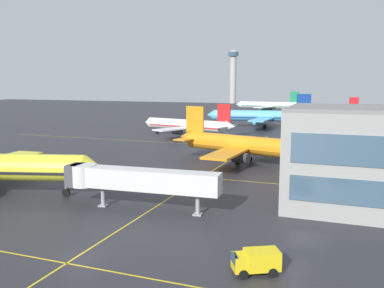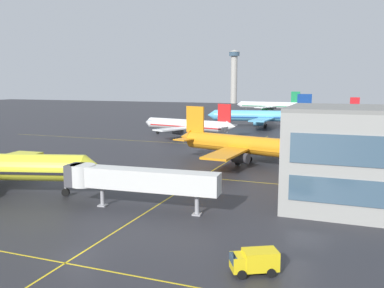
% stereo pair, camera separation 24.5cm
% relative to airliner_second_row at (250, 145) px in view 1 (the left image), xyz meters
% --- Properties ---
extents(ground_plane, '(600.00, 600.00, 0.00)m').
position_rel_airliner_second_row_xyz_m(ground_plane, '(-5.21, -50.90, -3.91)').
color(ground_plane, '#28282D').
extents(airliner_second_row, '(36.27, 30.92, 11.45)m').
position_rel_airliner_second_row_xyz_m(airliner_second_row, '(0.00, 0.00, 0.00)').
color(airliner_second_row, orange).
rests_on(airliner_second_row, ground).
extents(airliner_third_row, '(33.56, 28.51, 10.50)m').
position_rel_airliner_second_row_xyz_m(airliner_third_row, '(-28.33, 37.11, -0.32)').
color(airliner_third_row, white).
rests_on(airliner_third_row, ground).
extents(airliner_far_left_stand, '(40.40, 34.44, 12.58)m').
position_rel_airliner_second_row_xyz_m(airliner_far_left_stand, '(-12.38, 71.63, 0.39)').
color(airliner_far_left_stand, '#5BB7E5').
rests_on(airliner_far_left_stand, ground).
extents(airliner_far_right_stand, '(32.47, 27.62, 10.20)m').
position_rel_airliner_second_row_xyz_m(airliner_far_right_stand, '(8.15, 114.37, -0.43)').
color(airliner_far_right_stand, blue).
rests_on(airliner_far_right_stand, ground).
extents(airliner_distant_taxiway, '(38.28, 32.83, 11.90)m').
position_rel_airliner_second_row_xyz_m(airliner_distant_taxiway, '(-24.20, 151.16, 0.15)').
color(airliner_distant_taxiway, white).
rests_on(airliner_distant_taxiway, ground).
extents(taxiway_markings, '(154.37, 124.91, 0.01)m').
position_rel_airliner_second_row_xyz_m(taxiway_markings, '(-5.21, -15.05, -3.91)').
color(taxiway_markings, yellow).
rests_on(taxiway_markings, ground).
extents(service_truck_catering, '(4.48, 3.63, 2.10)m').
position_rel_airliner_second_row_xyz_m(service_truck_catering, '(11.68, -48.68, -2.73)').
color(service_truck_catering, yellow).
rests_on(service_truck_catering, ground).
extents(jet_bridge, '(21.39, 4.36, 5.58)m').
position_rel_airliner_second_row_xyz_m(jet_bridge, '(-7.86, -35.76, 0.15)').
color(jet_bridge, silver).
rests_on(jet_bridge, ground).
extents(control_tower, '(8.82, 8.82, 42.84)m').
position_rel_airliner_second_row_xyz_m(control_tower, '(-71.14, 247.76, 20.67)').
color(control_tower, '#ADA89E').
rests_on(control_tower, ground).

